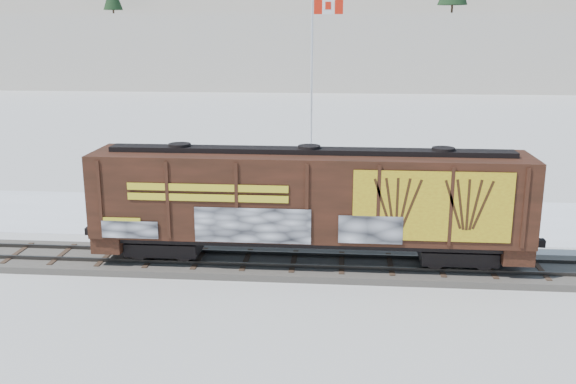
# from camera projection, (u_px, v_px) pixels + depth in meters

# --- Properties ---
(ground) EXTENTS (500.00, 500.00, 0.00)m
(ground) POSITION_uv_depth(u_px,v_px,m) (246.00, 266.00, 26.99)
(ground) COLOR white
(ground) RESTS_ON ground
(rail_track) EXTENTS (50.00, 3.40, 0.43)m
(rail_track) POSITION_uv_depth(u_px,v_px,m) (246.00, 263.00, 26.95)
(rail_track) COLOR #59544C
(rail_track) RESTS_ON ground
(parking_strip) EXTENTS (40.00, 8.00, 0.03)m
(parking_strip) POSITION_uv_depth(u_px,v_px,m) (267.00, 216.00, 34.23)
(parking_strip) COLOR white
(parking_strip) RESTS_ON ground
(hillside) EXTENTS (360.00, 110.00, 93.00)m
(hillside) POSITION_uv_depth(u_px,v_px,m) (329.00, 9.00, 158.40)
(hillside) COLOR white
(hillside) RESTS_ON ground
(hopper_railcar) EXTENTS (17.54, 3.06, 4.65)m
(hopper_railcar) POSITION_uv_depth(u_px,v_px,m) (309.00, 198.00, 26.02)
(hopper_railcar) COLOR black
(hopper_railcar) RESTS_ON rail_track
(flagpole) EXTENTS (2.30, 0.90, 11.75)m
(flagpole) POSITION_uv_depth(u_px,v_px,m) (313.00, 117.00, 40.11)
(flagpole) COLOR silver
(flagpole) RESTS_ON ground
(car_silver) EXTENTS (4.01, 1.90, 1.32)m
(car_silver) POSITION_uv_depth(u_px,v_px,m) (239.00, 208.00, 33.24)
(car_silver) COLOR #ACAFB3
(car_silver) RESTS_ON parking_strip
(car_white) EXTENTS (4.81, 2.16, 1.53)m
(car_white) POSITION_uv_depth(u_px,v_px,m) (246.00, 205.00, 33.29)
(car_white) COLOR silver
(car_white) RESTS_ON parking_strip
(car_dark) EXTENTS (5.17, 2.11, 1.50)m
(car_dark) POSITION_uv_depth(u_px,v_px,m) (353.00, 200.00, 34.40)
(car_dark) COLOR #212429
(car_dark) RESTS_ON parking_strip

